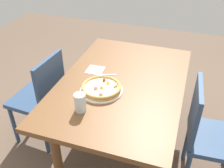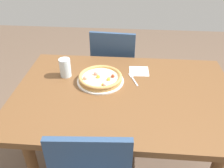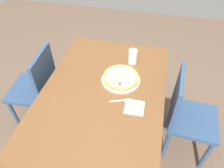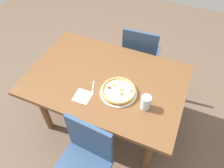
{
  "view_description": "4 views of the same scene",
  "coord_description": "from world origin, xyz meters",
  "px_view_note": "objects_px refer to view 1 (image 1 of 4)",
  "views": [
    {
      "loc": [
        -1.62,
        -0.46,
        1.84
      ],
      "look_at": [
        -0.08,
        0.06,
        0.74
      ],
      "focal_mm": 41.0,
      "sensor_mm": 36.0,
      "label": 1
    },
    {
      "loc": [
        0.02,
        -1.25,
        1.62
      ],
      "look_at": [
        -0.08,
        0.06,
        0.74
      ],
      "focal_mm": 38.23,
      "sensor_mm": 36.0,
      "label": 2
    },
    {
      "loc": [
        1.08,
        0.33,
        1.91
      ],
      "look_at": [
        -0.08,
        0.06,
        0.74
      ],
      "focal_mm": 33.36,
      "sensor_mm": 36.0,
      "label": 3
    },
    {
      "loc": [
        -0.57,
        1.2,
        2.16
      ],
      "look_at": [
        -0.08,
        0.06,
        0.74
      ],
      "focal_mm": 34.42,
      "sensor_mm": 36.0,
      "label": 4
    }
  ],
  "objects_px": {
    "napkin": "(95,70)",
    "plate": "(101,90)",
    "fork": "(105,75)",
    "chair_near": "(207,133)",
    "pizza": "(101,88)",
    "dining_table": "(122,91)",
    "drinking_glass": "(80,102)",
    "chair_far": "(42,96)"
  },
  "relations": [
    {
      "from": "napkin",
      "to": "dining_table",
      "type": "bearing_deg",
      "value": -110.11
    },
    {
      "from": "pizza",
      "to": "drinking_glass",
      "type": "relative_size",
      "value": 2.27
    },
    {
      "from": "chair_near",
      "to": "pizza",
      "type": "relative_size",
      "value": 2.98
    },
    {
      "from": "chair_near",
      "to": "pizza",
      "type": "bearing_deg",
      "value": -90.72
    },
    {
      "from": "chair_near",
      "to": "fork",
      "type": "bearing_deg",
      "value": -105.58
    },
    {
      "from": "dining_table",
      "to": "drinking_glass",
      "type": "xyz_separation_m",
      "value": [
        -0.42,
        0.17,
        0.16
      ]
    },
    {
      "from": "dining_table",
      "to": "drinking_glass",
      "type": "relative_size",
      "value": 10.87
    },
    {
      "from": "chair_near",
      "to": "plate",
      "type": "distance_m",
      "value": 0.84
    },
    {
      "from": "chair_far",
      "to": "plate",
      "type": "xyz_separation_m",
      "value": [
        -0.05,
        -0.58,
        0.23
      ]
    },
    {
      "from": "fork",
      "to": "napkin",
      "type": "distance_m",
      "value": 0.11
    },
    {
      "from": "fork",
      "to": "napkin",
      "type": "xyz_separation_m",
      "value": [
        0.04,
        0.1,
        -0.0
      ]
    },
    {
      "from": "dining_table",
      "to": "chair_far",
      "type": "distance_m",
      "value": 0.72
    },
    {
      "from": "pizza",
      "to": "fork",
      "type": "relative_size",
      "value": 1.86
    },
    {
      "from": "chair_near",
      "to": "fork",
      "type": "height_order",
      "value": "chair_near"
    },
    {
      "from": "pizza",
      "to": "dining_table",
      "type": "bearing_deg",
      "value": -33.23
    },
    {
      "from": "chair_far",
      "to": "drinking_glass",
      "type": "bearing_deg",
      "value": -116.35
    },
    {
      "from": "napkin",
      "to": "chair_near",
      "type": "bearing_deg",
      "value": -103.15
    },
    {
      "from": "dining_table",
      "to": "napkin",
      "type": "distance_m",
      "value": 0.3
    },
    {
      "from": "fork",
      "to": "pizza",
      "type": "bearing_deg",
      "value": 83.53
    },
    {
      "from": "chair_far",
      "to": "pizza",
      "type": "bearing_deg",
      "value": -91.45
    },
    {
      "from": "plate",
      "to": "napkin",
      "type": "distance_m",
      "value": 0.31
    },
    {
      "from": "napkin",
      "to": "chair_far",
      "type": "bearing_deg",
      "value": 116.47
    },
    {
      "from": "plate",
      "to": "drinking_glass",
      "type": "distance_m",
      "value": 0.27
    },
    {
      "from": "dining_table",
      "to": "chair_far",
      "type": "relative_size",
      "value": 1.61
    },
    {
      "from": "dining_table",
      "to": "fork",
      "type": "relative_size",
      "value": 8.9
    },
    {
      "from": "chair_far",
      "to": "drinking_glass",
      "type": "distance_m",
      "value": 0.68
    },
    {
      "from": "dining_table",
      "to": "napkin",
      "type": "xyz_separation_m",
      "value": [
        0.1,
        0.27,
        0.09
      ]
    },
    {
      "from": "chair_far",
      "to": "pizza",
      "type": "xyz_separation_m",
      "value": [
        -0.05,
        -0.58,
        0.26
      ]
    },
    {
      "from": "chair_near",
      "to": "chair_far",
      "type": "height_order",
      "value": "same"
    },
    {
      "from": "pizza",
      "to": "plate",
      "type": "bearing_deg",
      "value": 64.99
    },
    {
      "from": "napkin",
      "to": "pizza",
      "type": "bearing_deg",
      "value": -149.69
    },
    {
      "from": "plate",
      "to": "pizza",
      "type": "relative_size",
      "value": 1.08
    },
    {
      "from": "chair_far",
      "to": "drinking_glass",
      "type": "xyz_separation_m",
      "value": [
        -0.31,
        -0.53,
        0.29
      ]
    },
    {
      "from": "napkin",
      "to": "plate",
      "type": "bearing_deg",
      "value": -149.75
    },
    {
      "from": "pizza",
      "to": "fork",
      "type": "bearing_deg",
      "value": 13.36
    },
    {
      "from": "dining_table",
      "to": "pizza",
      "type": "height_order",
      "value": "pizza"
    },
    {
      "from": "dining_table",
      "to": "chair_near",
      "type": "xyz_separation_m",
      "value": [
        -0.13,
        -0.69,
        -0.14
      ]
    },
    {
      "from": "fork",
      "to": "dining_table",
      "type": "bearing_deg",
      "value": 142.08
    },
    {
      "from": "chair_near",
      "to": "napkin",
      "type": "relative_size",
      "value": 6.34
    },
    {
      "from": "dining_table",
      "to": "plate",
      "type": "height_order",
      "value": "plate"
    },
    {
      "from": "chair_far",
      "to": "fork",
      "type": "height_order",
      "value": "chair_far"
    },
    {
      "from": "fork",
      "to": "plate",
      "type": "bearing_deg",
      "value": 83.41
    }
  ]
}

